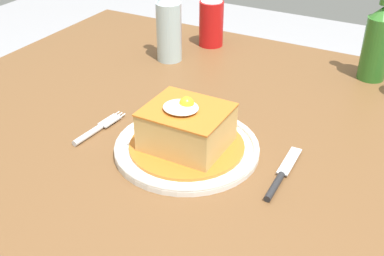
% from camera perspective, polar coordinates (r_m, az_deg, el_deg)
% --- Properties ---
extents(dining_table, '(1.28, 0.98, 0.76)m').
position_cam_1_polar(dining_table, '(1.07, 2.34, -4.00)').
color(dining_table, brown).
rests_on(dining_table, ground_plane).
extents(main_plate, '(0.27, 0.27, 0.02)m').
position_cam_1_polar(main_plate, '(0.91, -0.60, -2.24)').
color(main_plate, white).
rests_on(main_plate, dining_table).
extents(sandwich_meal, '(0.21, 0.21, 0.10)m').
position_cam_1_polar(sandwich_meal, '(0.89, -0.63, -0.14)').
color(sandwich_meal, '#C66B23').
rests_on(sandwich_meal, main_plate).
extents(fork, '(0.03, 0.14, 0.01)m').
position_cam_1_polar(fork, '(0.98, -11.20, -0.25)').
color(fork, silver).
rests_on(fork, dining_table).
extents(knife, '(0.02, 0.17, 0.01)m').
position_cam_1_polar(knife, '(0.85, 10.10, -5.84)').
color(knife, '#262628').
rests_on(knife, dining_table).
extents(soda_can, '(0.07, 0.07, 0.12)m').
position_cam_1_polar(soda_can, '(1.36, 2.25, 12.06)').
color(soda_can, red).
rests_on(soda_can, dining_table).
extents(beer_bottle_green, '(0.06, 0.06, 0.27)m').
position_cam_1_polar(beer_bottle_green, '(1.23, 20.82, 9.66)').
color(beer_bottle_green, '#2D6B23').
rests_on(beer_bottle_green, dining_table).
extents(beer_bottle_clear, '(0.06, 0.06, 0.27)m').
position_cam_1_polar(beer_bottle_clear, '(1.26, -2.72, 12.15)').
color(beer_bottle_clear, '#ADC6CC').
rests_on(beer_bottle_clear, dining_table).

